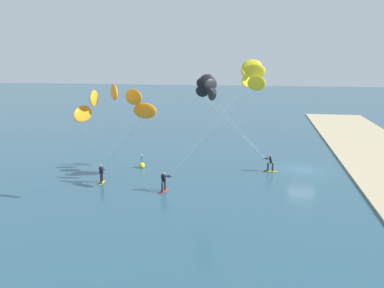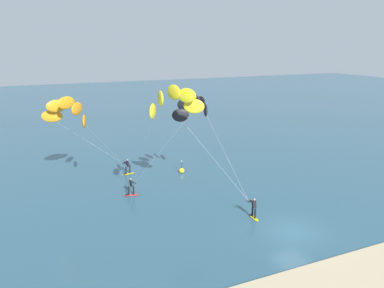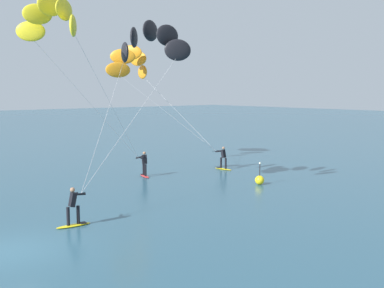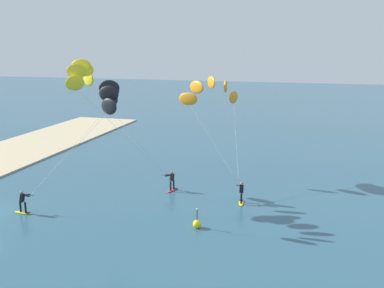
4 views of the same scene
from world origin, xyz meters
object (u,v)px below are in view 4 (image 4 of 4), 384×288
kitesurfer_far_out (212,94)px  marker_buoy (197,224)px  kitesurfer_nearshore (105,101)px  kitesurfer_mid_water (86,79)px

kitesurfer_far_out → marker_buoy: bearing=8.3°
kitesurfer_nearshore → kitesurfer_mid_water: (-3.60, -3.39, 1.22)m
kitesurfer_mid_water → marker_buoy: size_ratio=7.75×
kitesurfer_mid_water → kitesurfer_far_out: kitesurfer_mid_water is taller
kitesurfer_nearshore → marker_buoy: size_ratio=6.81×
kitesurfer_nearshore → kitesurfer_far_out: 11.09m
kitesurfer_mid_water → kitesurfer_far_out: 10.82m
kitesurfer_nearshore → marker_buoy: 10.52m
kitesurfer_nearshore → kitesurfer_mid_water: size_ratio=0.88×
marker_buoy → kitesurfer_nearshore: bearing=-103.0°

